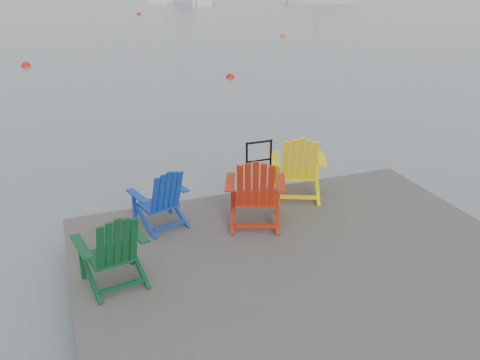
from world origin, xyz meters
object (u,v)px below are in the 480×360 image
object	(u,v)px
chair_green	(113,248)
buoy_d	(139,15)
buoy_b	(26,66)
buoy_c	(283,37)
buoy_a	(230,78)
handrail	(259,161)
chair_blue	(161,197)
chair_red	(255,191)
sailboat_near	(189,0)
sailboat_far	(321,0)
chair_yellow	(299,166)

from	to	relation	value
chair_green	buoy_d	size ratio (longest dim) A/B	2.75
buoy_b	buoy_c	distance (m)	15.02
buoy_a	buoy_c	size ratio (longest dim) A/B	0.95
buoy_b	chair_green	bearing A→B (deg)	-85.74
chair_green	buoy_c	distance (m)	26.38
handrail	chair_blue	bearing A→B (deg)	-159.02
buoy_b	chair_red	bearing A→B (deg)	-78.59
sailboat_near	buoy_c	world-z (taller)	sailboat_near
chair_blue	sailboat_far	xyz separation A→B (m)	(27.00, 44.16, -0.62)
buoy_c	buoy_a	bearing A→B (deg)	-124.74
chair_green	chair_red	xyz separation A→B (m)	(2.17, 0.83, 0.05)
buoy_a	buoy_b	bearing A→B (deg)	144.71
chair_red	buoy_a	size ratio (longest dim) A/B	3.34
buoy_a	buoy_d	distance (m)	26.44
sailboat_near	buoy_c	distance (m)	26.37
buoy_c	buoy_d	world-z (taller)	buoy_d
handrail	buoy_a	bearing A→B (deg)	73.00
sailboat_near	buoy_d	bearing A→B (deg)	-130.39
chair_green	buoy_b	bearing A→B (deg)	83.61
buoy_a	buoy_b	size ratio (longest dim) A/B	0.85
buoy_b	buoy_a	bearing A→B (deg)	-35.29
chair_green	chair_red	bearing A→B (deg)	10.28
chair_red	sailboat_near	world-z (taller)	sailboat_near
chair_green	buoy_b	xyz separation A→B (m)	(-1.37, 18.39, -1.01)
chair_blue	buoy_b	bearing A→B (deg)	81.35
chair_green	buoy_d	distance (m)	40.19
chair_yellow	buoy_b	xyz separation A→B (m)	(-4.58, 16.90, -1.07)
buoy_b	sailboat_far	bearing A→B (deg)	42.77
chair_green	chair_blue	distance (m)	1.53
chair_green	buoy_c	bearing A→B (deg)	49.95
chair_yellow	sailboat_far	bearing A→B (deg)	84.03
chair_blue	chair_yellow	distance (m)	2.36
handrail	sailboat_far	bearing A→B (deg)	59.93
chair_green	sailboat_far	world-z (taller)	sailboat_far
buoy_b	buoy_d	distance (m)	22.82
handrail	sailboat_near	bearing A→B (deg)	76.30
chair_blue	sailboat_far	world-z (taller)	sailboat_far
chair_yellow	sailboat_far	distance (m)	50.39
handrail	chair_green	size ratio (longest dim) A/B	0.89
chair_blue	buoy_d	xyz separation A→B (m)	(6.37, 38.25, -0.98)
chair_blue	buoy_d	distance (m)	38.79
handrail	sailboat_near	xyz separation A→B (m)	(11.53, 47.33, -0.69)
chair_red	sailboat_near	bearing A→B (deg)	98.03
handrail	buoy_a	xyz separation A→B (m)	(3.40, 11.13, -1.04)
chair_red	buoy_b	distance (m)	17.95
sailboat_near	buoy_b	size ratio (longest dim) A/B	27.63
handrail	buoy_b	xyz separation A→B (m)	(-4.07, 16.42, -1.04)
buoy_c	sailboat_near	bearing A→B (deg)	87.19
chair_red	buoy_a	bearing A→B (deg)	94.25
chair_red	chair_yellow	distance (m)	1.23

